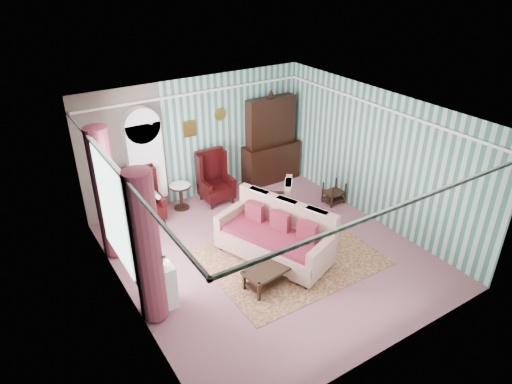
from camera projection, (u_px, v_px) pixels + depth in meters
floor at (268, 254)px, 9.08m from camera, size 6.00×6.00×0.00m
room_shell at (235, 166)px, 7.98m from camera, size 5.53×6.02×2.91m
bookcase at (146, 167)px, 10.03m from camera, size 0.80×0.28×2.24m
dresser_hutch at (271, 138)px, 11.46m from camera, size 1.50×0.56×2.36m
wingback_left at (144, 197)px, 9.85m from camera, size 0.76×0.80×1.25m
wingback_right at (216, 178)px, 10.69m from camera, size 0.76×0.80×1.25m
seated_woman at (145, 199)px, 9.87m from camera, size 0.44×0.40×1.18m
round_side_table at (181, 197)px, 10.55m from camera, size 0.50×0.50×0.60m
nest_table at (334, 192)px, 10.80m from camera, size 0.45×0.38×0.54m
plant_stand at (159, 289)px, 7.53m from camera, size 0.55×0.35×0.80m
rug at (290, 256)px, 9.00m from camera, size 3.20×2.60×0.01m
sofa at (274, 233)px, 8.71m from camera, size 1.69×2.45×1.12m
floral_armchair at (273, 204)px, 9.84m from camera, size 1.15×1.16×1.02m
coffee_table at (269, 277)px, 8.14m from camera, size 0.98×0.62×0.38m
potted_plant_a at (154, 264)px, 7.10m from camera, size 0.46×0.41×0.45m
potted_plant_b at (155, 253)px, 7.32m from camera, size 0.32×0.28×0.50m
potted_plant_c at (152, 259)px, 7.30m from camera, size 0.24×0.24×0.34m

